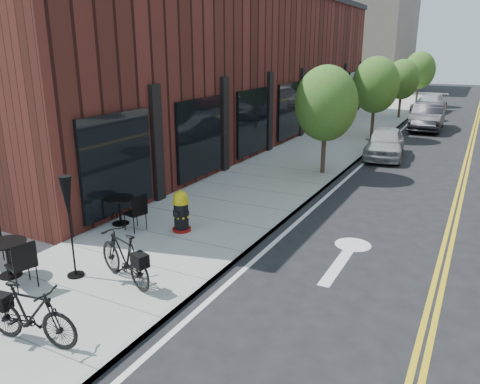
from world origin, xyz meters
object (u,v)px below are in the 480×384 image
Objects in this scene: bicycle_left at (124,257)px; patio_umbrella at (68,206)px; bistro_set_c at (119,207)px; bistro_set_b at (7,254)px; bicycle_right at (31,314)px; parked_car_a at (385,143)px; parked_car_b at (428,116)px; fire_hydrant at (181,212)px; parked_car_c at (430,104)px.

patio_umbrella is (-1.04, -0.28, 0.96)m from bicycle_left.
bistro_set_c is 3.05m from patio_umbrella.
bicycle_left is 0.96× the size of bistro_set_b.
bicycle_right is 16.17m from parked_car_a.
bistro_set_c is 12.29m from parked_car_a.
parked_car_b reaches higher than bicycle_left.
bistro_set_c is 0.86× the size of patio_umbrella.
parked_car_b is (5.14, 23.06, 0.16)m from bistro_set_b.
bicycle_left is at bearing -85.48° from fire_hydrant.
parked_car_b is at bearing 79.93° from patio_umbrella.
patio_umbrella is at bearing -89.43° from parked_car_c.
bistro_set_c is (-2.20, 2.36, -0.05)m from bicycle_left.
bicycle_right is 0.81× the size of patio_umbrella.
bistro_set_b is at bearing -152.45° from patio_umbrella.
bicycle_left reaches higher than bistro_set_c.
patio_umbrella is at bearing 43.67° from bistro_set_b.
bistro_set_c is 0.47× the size of parked_car_a.
parked_car_a reaches higher than bistro_set_c.
fire_hydrant is at bearing 81.23° from bistro_set_b.
parked_car_a is (4.40, 11.47, 0.05)m from bistro_set_c.
parked_car_a reaches higher than bicycle_left.
bistro_set_c is at bearing -105.93° from parked_car_b.
parked_car_c reaches higher than bistro_set_c.
patio_umbrella reaches higher than bistro_set_c.
bistro_set_b is (-1.66, -3.58, -0.02)m from fire_hydrant.
parked_car_b is at bearing 88.81° from bistro_set_c.
patio_umbrella is 0.45× the size of parked_car_b.
bicycle_right is 0.36× the size of parked_car_b.
patio_umbrella reaches higher than parked_car_b.
bicycle_left is 1.44m from patio_umbrella.
fire_hydrant is 0.23× the size of parked_car_b.
bicycle_left is 0.84× the size of patio_umbrella.
parked_car_a reaches higher than bistro_set_b.
bicycle_left is (0.54, -2.70, 0.02)m from fire_hydrant.
parked_car_c is (-0.74, 7.72, -0.10)m from parked_car_b.
bistro_set_c is (-0.00, 3.24, -0.01)m from bistro_set_b.
parked_car_b is (0.74, 8.34, 0.11)m from parked_car_a.
parked_car_b is (2.94, 22.17, 0.11)m from bicycle_left.
bistro_set_b is at bearing -76.64° from bistro_set_c.
bistro_set_c is 0.39× the size of parked_car_c.
bicycle_left is 2.20m from bicycle_right.
bistro_set_b is 1.64m from patio_umbrella.
parked_car_c is at bearing -12.63° from bicycle_right.
parked_car_a is at bearing 69.48° from fire_hydrant.
bicycle_right reaches higher than bistro_set_c.
parked_car_b is (3.48, 19.47, 0.14)m from fire_hydrant.
bistro_set_c is (-1.66, -0.34, -0.03)m from fire_hydrant.
bistro_set_b is at bearing -113.35° from parked_car_a.
parked_car_b is at bearing 93.55° from bistro_set_b.
patio_umbrella reaches higher than parked_car_c.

